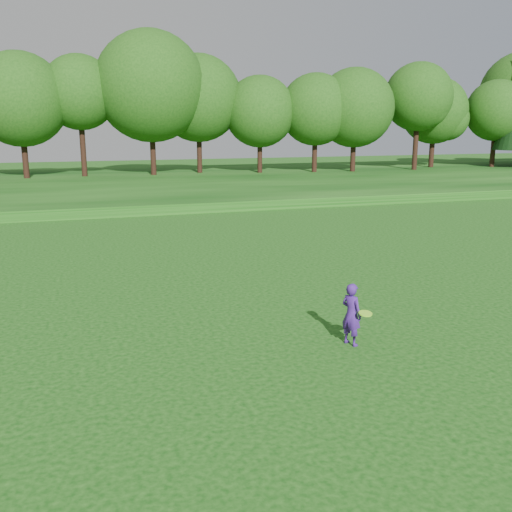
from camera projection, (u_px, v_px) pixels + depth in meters
name	position (u px, v px, depth m)	size (l,w,h in m)	color
ground	(265.00, 331.00, 14.13)	(140.00, 140.00, 0.00)	#0C3C0B
berm	(127.00, 184.00, 45.54)	(130.00, 30.00, 0.60)	#0C3C0B
walking_path	(152.00, 213.00, 32.64)	(130.00, 1.60, 0.04)	gray
treeline	(117.00, 86.00, 47.48)	(104.00, 7.00, 15.00)	#18440F
woman	(352.00, 314.00, 13.08)	(0.59, 0.81, 1.47)	#421C7F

